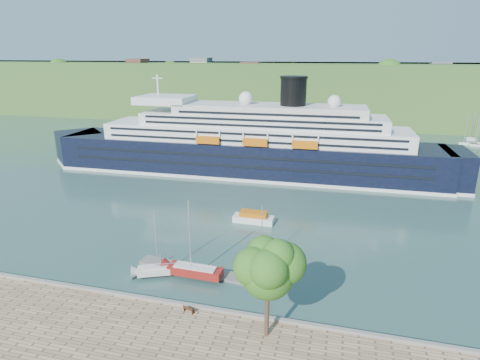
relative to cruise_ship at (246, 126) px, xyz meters
name	(u,v)px	position (x,y,z in m)	size (l,w,h in m)	color
ground	(152,306)	(2.60, -55.27, -11.60)	(400.00, 400.00, 0.00)	#294A47
far_hillside	(301,91)	(2.60, 89.73, 0.40)	(400.00, 50.00, 24.00)	#305E25
quay_coping	(150,299)	(2.60, -55.47, -10.45)	(220.00, 0.50, 0.30)	slate
cruise_ship	(246,126)	(0.00, 0.00, 0.00)	(103.32, 15.04, 23.20)	black
park_bench	(189,309)	(7.73, -56.48, -10.17)	(1.35, 0.55, 0.87)	#492614
promenade_tree	(268,285)	(16.56, -57.91, -4.87)	(6.91, 6.91, 11.45)	#2D6B1C
floating_pontoon	(199,271)	(5.16, -46.67, -11.41)	(17.41, 2.13, 0.39)	gray
sailboat_white_near	(160,245)	(0.85, -48.82, -7.17)	(6.85, 1.90, 8.85)	silver
sailboat_red	(194,242)	(5.28, -48.26, -6.47)	(7.95, 2.21, 10.27)	maroon
sailboat_white_far	(265,237)	(13.27, -42.49, -7.42)	(6.48, 1.80, 8.37)	silver
tender_launch	(254,217)	(8.56, -28.68, -10.62)	(7.09, 2.42, 1.96)	#CA610B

